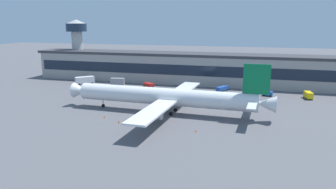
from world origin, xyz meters
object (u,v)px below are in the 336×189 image
Objects in this scene: control_tower at (77,41)px; crew_van at (308,95)px; traffic_cone_3 at (119,122)px; traffic_cone_2 at (145,119)px; stair_truck at (117,82)px; traffic_cone_0 at (196,131)px; baggage_tug at (268,93)px; airliner at (167,97)px; pushback_tractor at (148,85)px; belt_loader at (222,88)px; traffic_cone_1 at (104,117)px; fuel_truck at (85,80)px.

control_tower is 113.42m from crew_van.
traffic_cone_3 is (55.19, -69.98, -17.97)m from control_tower.
crew_van is 8.66× the size of traffic_cone_2.
traffic_cone_0 is at bearing -48.14° from stair_truck.
stair_truck is 64.27m from baggage_tug.
baggage_tug is (30.21, 33.89, -4.08)m from airliner.
airliner is at bearing -131.71° from baggage_tug.
baggage_tug is 62.58m from traffic_cone_3.
airliner is 10.34× the size of stair_truck.
traffic_cone_3 is at bearing -79.26° from pushback_tractor.
belt_loader reaches higher than traffic_cone_1.
traffic_cone_2 is at bearing -44.64° from fuel_truck.
airliner reaches higher than traffic_cone_3.
control_tower reaches higher than baggage_tug.
traffic_cone_1 is (-28.84, -48.83, -0.83)m from belt_loader.
traffic_cone_0 is at bearing -39.78° from fuel_truck.
stair_truck is (-34.01, 36.32, -3.19)m from airliner.
traffic_cone_0 is (77.54, -71.33, -18.06)m from control_tower.
airliner reaches higher than traffic_cone_0.
crew_van is (95.09, -3.19, -0.42)m from fuel_truck.
control_tower is at bearing 139.37° from airliner.
traffic_cone_3 is at bearing -30.18° from traffic_cone_1.
fuel_truck reaches higher than belt_loader.
control_tower is 106.90m from traffic_cone_0.
traffic_cone_0 is 0.90× the size of traffic_cone_2.
traffic_cone_0 is (32.26, -53.58, -0.77)m from pushback_tractor.
pushback_tractor is 50.31m from baggage_tug.
control_tower is 7.39× the size of baggage_tug.
traffic_cone_0 is at bearing -51.29° from airliner.
traffic_cone_2 is at bearing -108.97° from belt_loader.
traffic_cone_0 is (-0.03, -53.93, -0.87)m from belt_loader.
belt_loader is (12.38, 38.53, -4.02)m from airliner.
crew_van reaches higher than traffic_cone_1.
traffic_cone_3 reaches higher than traffic_cone_2.
pushback_tractor is 62.55m from traffic_cone_0.
traffic_cone_0 is at bearing -42.61° from control_tower.
baggage_tug is 54.85m from traffic_cone_2.
traffic_cone_2 is (61.23, -64.94, -18.03)m from control_tower.
control_tower is 4.59× the size of stair_truck.
baggage_tug is (95.40, -22.05, -17.26)m from control_tower.
pushback_tractor is at bearing 108.68° from traffic_cone_2.
control_tower is 29.27m from fuel_truck.
traffic_cone_3 is (-22.39, -52.58, -0.78)m from belt_loader.
fuel_truck is 10.74× the size of traffic_cone_3.
traffic_cone_3 reaches higher than traffic_cone_0.
traffic_cone_1 is (17.54, -46.62, -1.65)m from stair_truck.
airliner reaches higher than belt_loader.
pushback_tractor is 49.82m from traffic_cone_2.
airliner is at bearing 66.24° from traffic_cone_2.
belt_loader reaches higher than traffic_cone_3.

